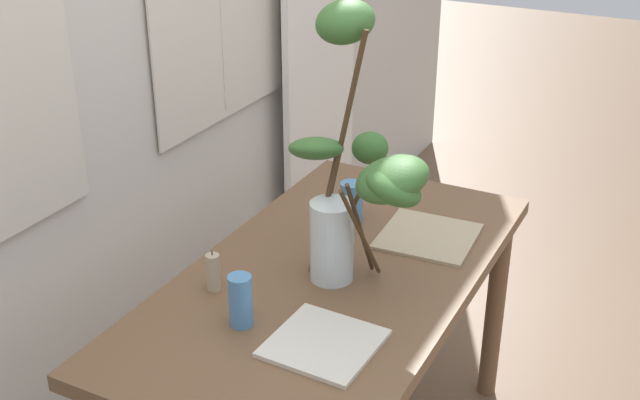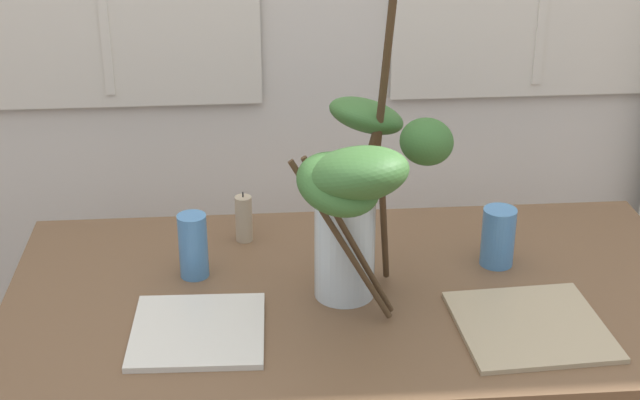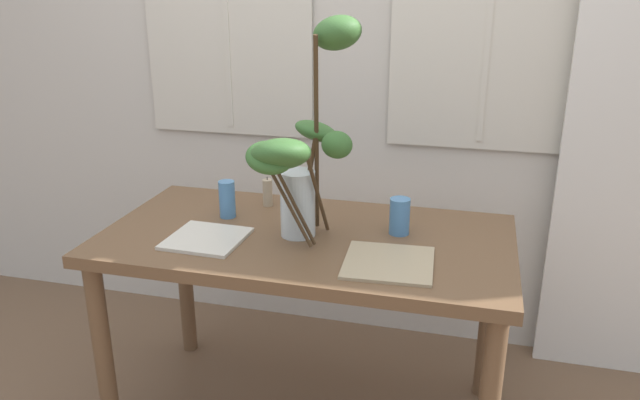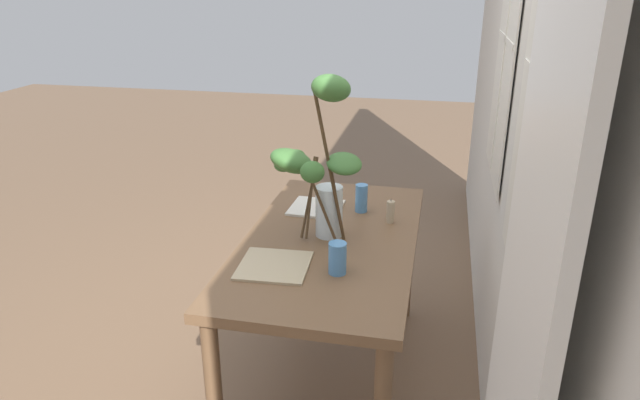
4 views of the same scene
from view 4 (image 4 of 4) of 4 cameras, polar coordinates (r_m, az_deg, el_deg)
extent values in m
plane|color=brown|center=(2.97, 0.96, -17.37)|extent=(14.00, 14.00, 0.00)
cube|color=beige|center=(2.34, 20.70, 9.28)|extent=(5.83, 0.12, 2.85)
cube|color=white|center=(2.86, 18.27, 15.05)|extent=(0.71, 0.01, 1.24)
cube|color=silver|center=(2.86, 18.19, 15.05)|extent=(0.78, 0.01, 1.31)
cube|color=silver|center=(2.86, 18.11, 15.06)|extent=(0.02, 0.01, 1.24)
cube|color=silver|center=(2.86, 18.11, 15.06)|extent=(0.71, 0.01, 0.02)
cube|color=white|center=(1.75, 21.48, 11.19)|extent=(0.71, 0.01, 1.24)
cube|color=silver|center=(1.75, 21.35, 11.21)|extent=(0.78, 0.01, 1.31)
cube|color=silver|center=(1.75, 21.22, 11.22)|extent=(0.02, 0.01, 1.24)
cube|color=silver|center=(1.75, 21.22, 11.22)|extent=(0.71, 0.01, 0.02)
cube|color=white|center=(1.29, 19.81, -10.23)|extent=(0.59, 0.03, 2.42)
cube|color=brown|center=(2.57, 1.06, -4.21)|extent=(1.43, 0.76, 0.04)
cylinder|color=brown|center=(3.37, -2.14, -4.91)|extent=(0.06, 0.06, 0.73)
cylinder|color=brown|center=(2.33, -10.51, -18.98)|extent=(0.06, 0.06, 0.73)
cylinder|color=brown|center=(3.29, 8.73, -5.89)|extent=(0.06, 0.06, 0.73)
cylinder|color=silver|center=(2.54, 0.92, -1.13)|extent=(0.12, 0.12, 0.23)
cylinder|color=silver|center=(2.56, 0.91, -2.66)|extent=(0.11, 0.11, 0.07)
cylinder|color=#47331E|center=(2.45, 0.11, -0.40)|extent=(0.06, 0.16, 0.34)
ellipsoid|color=#38662D|center=(2.33, -0.77, 2.82)|extent=(0.13, 0.13, 0.11)
cylinder|color=#47331E|center=(2.39, 1.00, 3.42)|extent=(0.05, 0.15, 0.68)
ellipsoid|color=#38662D|center=(2.25, 1.11, 11.13)|extent=(0.20, 0.20, 0.16)
cylinder|color=#47331E|center=(2.55, -1.06, 0.30)|extent=(0.20, 0.05, 0.33)
ellipsoid|color=#38662D|center=(2.53, -3.06, 3.96)|extent=(0.18, 0.18, 0.15)
cylinder|color=#47331E|center=(2.48, 1.64, 0.05)|extent=(0.09, 0.07, 0.35)
ellipsoid|color=#38662D|center=(2.40, 2.43, 3.67)|extent=(0.22, 0.22, 0.12)
cylinder|color=#47331E|center=(2.53, -0.95, 0.26)|extent=(0.18, 0.01, 0.33)
ellipsoid|color=#38662D|center=(2.50, -2.87, 3.93)|extent=(0.21, 0.22, 0.17)
cylinder|color=#4C84BC|center=(2.82, 4.16, 0.19)|extent=(0.06, 0.06, 0.14)
cylinder|color=#4C84BC|center=(2.24, 1.76, -5.83)|extent=(0.07, 0.07, 0.13)
cube|color=silver|center=(2.87, -0.40, -0.77)|extent=(0.26, 0.26, 0.01)
cube|color=tan|center=(2.32, -4.60, -6.54)|extent=(0.29, 0.29, 0.01)
cylinder|color=tan|center=(2.71, 7.06, -1.18)|extent=(0.04, 0.04, 0.11)
cylinder|color=black|center=(2.69, 7.12, -0.01)|extent=(0.00, 0.00, 0.01)
camera|label=1|loc=(4.25, -6.42, 22.63)|focal=45.76mm
camera|label=2|loc=(3.26, -29.80, 17.10)|focal=53.34mm
camera|label=3|loc=(2.94, -42.70, 11.15)|focal=34.69mm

